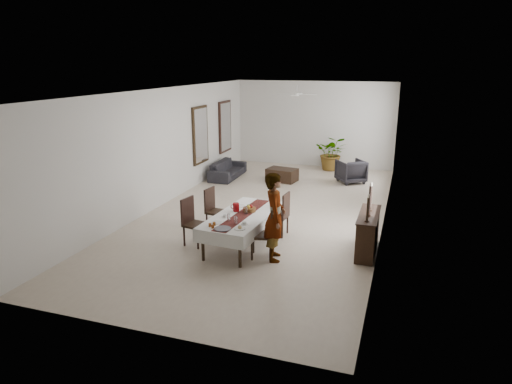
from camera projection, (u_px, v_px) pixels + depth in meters
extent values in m
cube|color=beige|center=(268.00, 212.00, 12.24)|extent=(6.00, 12.00, 0.00)
cube|color=silver|center=(268.00, 90.00, 11.36)|extent=(6.00, 12.00, 0.02)
cube|color=silver|center=(314.00, 124.00, 17.27)|extent=(6.00, 0.02, 3.20)
cube|color=silver|center=(142.00, 232.00, 6.33)|extent=(6.00, 0.02, 3.20)
cube|color=silver|center=(165.00, 147.00, 12.71)|extent=(0.02, 12.00, 3.20)
cube|color=silver|center=(388.00, 161.00, 10.89)|extent=(0.02, 12.00, 3.20)
cube|color=black|center=(243.00, 216.00, 9.83)|extent=(1.10, 2.30, 0.05)
cylinder|color=black|center=(203.00, 246.00, 9.14)|extent=(0.07, 0.07, 0.65)
cylinder|color=black|center=(240.00, 252.00, 8.84)|extent=(0.07, 0.07, 0.65)
cylinder|color=black|center=(246.00, 214.00, 11.02)|extent=(0.07, 0.07, 0.65)
cylinder|color=black|center=(278.00, 219.00, 10.72)|extent=(0.07, 0.07, 0.65)
cube|color=white|center=(243.00, 215.00, 9.83)|extent=(1.28, 2.48, 0.01)
cube|color=silver|center=(221.00, 217.00, 10.07)|extent=(0.19, 2.39, 0.28)
cube|color=silver|center=(267.00, 224.00, 9.66)|extent=(0.19, 2.39, 0.28)
cube|color=silver|center=(218.00, 240.00, 8.80)|extent=(1.09, 0.09, 0.28)
cube|color=silver|center=(264.00, 205.00, 10.92)|extent=(1.09, 0.09, 0.28)
cube|color=maroon|center=(243.00, 214.00, 9.82)|extent=(0.50, 2.34, 0.00)
cylinder|color=maroon|center=(236.00, 207.00, 10.01)|extent=(0.15, 0.15, 0.19)
torus|color=maroon|center=(233.00, 207.00, 10.04)|extent=(0.11, 0.03, 0.11)
cylinder|color=white|center=(236.00, 220.00, 9.23)|extent=(0.07, 0.07, 0.16)
cylinder|color=white|center=(229.00, 218.00, 9.38)|extent=(0.07, 0.07, 0.16)
cylinder|color=white|center=(246.00, 211.00, 9.83)|extent=(0.07, 0.07, 0.16)
cylinder|color=silver|center=(244.00, 223.00, 9.22)|extent=(0.08, 0.08, 0.06)
cylinder|color=silver|center=(244.00, 224.00, 9.22)|extent=(0.14, 0.14, 0.01)
cylinder|color=silver|center=(225.00, 216.00, 9.63)|extent=(0.08, 0.08, 0.06)
cylinder|color=white|center=(225.00, 217.00, 9.64)|extent=(0.14, 0.14, 0.01)
cylinder|color=white|center=(240.00, 229.00, 8.97)|extent=(0.22, 0.22, 0.01)
sphere|color=tan|center=(240.00, 227.00, 8.96)|extent=(0.08, 0.08, 0.08)
cylinder|color=white|center=(217.00, 222.00, 9.31)|extent=(0.22, 0.22, 0.01)
cylinder|color=white|center=(241.00, 206.00, 10.39)|extent=(0.22, 0.22, 0.01)
cylinder|color=#444348|center=(223.00, 229.00, 8.96)|extent=(0.33, 0.33, 0.02)
cylinder|color=#934415|center=(213.00, 226.00, 9.00)|extent=(0.06, 0.06, 0.07)
cylinder|color=brown|center=(210.00, 225.00, 9.09)|extent=(0.06, 0.06, 0.07)
cylinder|color=brown|center=(214.00, 224.00, 9.15)|extent=(0.06, 0.06, 0.07)
cylinder|color=brown|center=(249.00, 210.00, 10.00)|extent=(0.28, 0.28, 0.09)
sphere|color=maroon|center=(251.00, 206.00, 9.99)|extent=(0.08, 0.08, 0.08)
sphere|color=#548828|center=(248.00, 206.00, 10.02)|extent=(0.07, 0.07, 0.07)
sphere|color=gold|center=(249.00, 207.00, 9.94)|extent=(0.08, 0.08, 0.08)
cube|color=black|center=(262.00, 235.00, 9.28)|extent=(0.55, 0.55, 0.05)
cylinder|color=black|center=(270.00, 250.00, 9.16)|extent=(0.06, 0.06, 0.45)
cylinder|color=black|center=(271.00, 243.00, 9.52)|extent=(0.06, 0.06, 0.45)
cylinder|color=black|center=(252.00, 250.00, 9.19)|extent=(0.06, 0.06, 0.45)
cylinder|color=black|center=(253.00, 243.00, 9.55)|extent=(0.06, 0.06, 0.45)
cube|color=black|center=(272.00, 221.00, 9.18)|extent=(0.15, 0.45, 0.58)
cube|color=black|center=(278.00, 216.00, 10.50)|extent=(0.47, 0.47, 0.05)
cylinder|color=black|center=(282.00, 229.00, 10.34)|extent=(0.05, 0.05, 0.43)
cylinder|color=black|center=(287.00, 225.00, 10.65)|extent=(0.05, 0.05, 0.43)
cylinder|color=black|center=(268.00, 227.00, 10.48)|extent=(0.05, 0.05, 0.43)
cylinder|color=black|center=(273.00, 223.00, 10.79)|extent=(0.05, 0.05, 0.43)
cube|color=black|center=(286.00, 205.00, 10.35)|extent=(0.08, 0.43, 0.55)
cube|color=black|center=(195.00, 225.00, 9.91)|extent=(0.51, 0.51, 0.05)
cylinder|color=black|center=(194.00, 231.00, 10.22)|extent=(0.05, 0.05, 0.44)
cylinder|color=black|center=(184.00, 236.00, 9.91)|extent=(0.05, 0.05, 0.44)
cylinder|color=black|center=(207.00, 234.00, 10.05)|extent=(0.05, 0.05, 0.44)
cylinder|color=black|center=(198.00, 239.00, 9.74)|extent=(0.05, 0.05, 0.44)
cube|color=black|center=(187.00, 210.00, 9.92)|extent=(0.12, 0.44, 0.57)
cube|color=black|center=(217.00, 212.00, 10.80)|extent=(0.49, 0.49, 0.05)
cylinder|color=black|center=(215.00, 218.00, 11.09)|extent=(0.05, 0.05, 0.42)
cylinder|color=black|center=(207.00, 223.00, 10.79)|extent=(0.05, 0.05, 0.42)
cylinder|color=black|center=(227.00, 220.00, 10.94)|extent=(0.05, 0.05, 0.42)
cylinder|color=black|center=(220.00, 225.00, 10.63)|extent=(0.05, 0.05, 0.42)
cube|color=black|center=(210.00, 199.00, 10.80)|extent=(0.10, 0.43, 0.55)
imported|color=gray|center=(275.00, 217.00, 9.07)|extent=(0.60, 0.75, 1.80)
cube|color=black|center=(368.00, 234.00, 9.52)|extent=(0.37, 1.38, 0.83)
cube|color=black|center=(369.00, 214.00, 9.40)|extent=(0.41, 1.44, 0.03)
cylinder|color=black|center=(367.00, 221.00, 8.93)|extent=(0.09, 0.09, 0.03)
cylinder|color=black|center=(368.00, 209.00, 8.86)|extent=(0.05, 0.05, 0.46)
cylinder|color=silver|center=(369.00, 196.00, 8.79)|extent=(0.03, 0.03, 0.07)
cylinder|color=black|center=(369.00, 215.00, 9.27)|extent=(0.09, 0.09, 0.03)
cylinder|color=black|center=(370.00, 201.00, 9.18)|extent=(0.05, 0.05, 0.60)
cylinder|color=silver|center=(371.00, 184.00, 9.09)|extent=(0.03, 0.03, 0.07)
cylinder|color=black|center=(370.00, 210.00, 9.60)|extent=(0.09, 0.09, 0.03)
cylinder|color=black|center=(371.00, 198.00, 9.53)|extent=(0.05, 0.05, 0.51)
cylinder|color=#EEE8CE|center=(372.00, 184.00, 9.45)|extent=(0.03, 0.03, 0.07)
imported|color=#242227|center=(228.00, 169.00, 15.82)|extent=(0.80, 1.95, 0.56)
imported|color=#262428|center=(351.00, 171.00, 15.12)|extent=(1.15, 1.16, 0.76)
cube|color=black|center=(282.00, 175.00, 15.34)|extent=(1.06, 0.80, 0.43)
imported|color=#275C24|center=(332.00, 153.00, 16.81)|extent=(1.19, 1.04, 1.28)
cube|color=black|center=(200.00, 135.00, 14.71)|extent=(0.06, 1.05, 1.85)
cube|color=white|center=(201.00, 135.00, 14.70)|extent=(0.01, 0.90, 1.70)
cube|color=black|center=(225.00, 127.00, 16.62)|extent=(0.06, 1.05, 1.85)
cube|color=silver|center=(226.00, 127.00, 16.61)|extent=(0.01, 0.90, 1.70)
cylinder|color=silver|center=(297.00, 88.00, 14.12)|extent=(0.04, 0.04, 0.20)
cylinder|color=white|center=(296.00, 94.00, 14.18)|extent=(0.16, 0.16, 0.08)
cube|color=white|center=(299.00, 94.00, 14.50)|extent=(0.10, 0.55, 0.01)
cube|color=white|center=(294.00, 95.00, 13.86)|extent=(0.10, 0.55, 0.01)
cube|color=white|center=(308.00, 95.00, 14.07)|extent=(0.55, 0.10, 0.01)
cube|color=silver|center=(286.00, 94.00, 14.28)|extent=(0.55, 0.10, 0.01)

